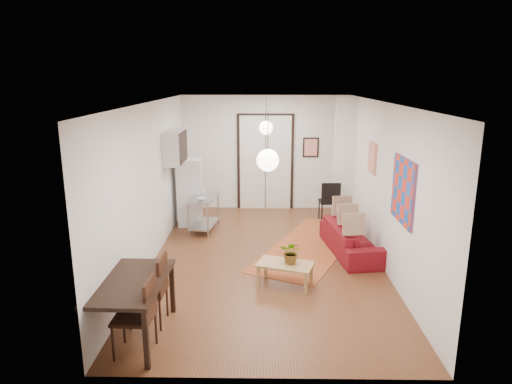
{
  "coord_description": "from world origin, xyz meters",
  "views": [
    {
      "loc": [
        -0.07,
        -8.01,
        3.33
      ],
      "look_at": [
        -0.19,
        0.22,
        1.25
      ],
      "focal_mm": 32.0,
      "sensor_mm": 36.0,
      "label": 1
    }
  ],
  "objects_px": {
    "sofa": "(352,239)",
    "black_side_chair": "(328,197)",
    "kitchen_counter": "(204,209)",
    "dining_chair_far": "(136,306)",
    "coffee_table": "(285,266)",
    "fridge": "(190,192)",
    "dining_table": "(131,287)",
    "dining_chair_near": "(149,281)"
  },
  "relations": [
    {
      "from": "coffee_table",
      "to": "dining_chair_far",
      "type": "xyz_separation_m",
      "value": [
        -1.94,
        -1.79,
        0.23
      ]
    },
    {
      "from": "kitchen_counter",
      "to": "black_side_chair",
      "type": "xyz_separation_m",
      "value": [
        2.87,
        0.84,
        0.08
      ]
    },
    {
      "from": "coffee_table",
      "to": "dining_chair_far",
      "type": "height_order",
      "value": "dining_chair_far"
    },
    {
      "from": "fridge",
      "to": "black_side_chair",
      "type": "height_order",
      "value": "fridge"
    },
    {
      "from": "kitchen_counter",
      "to": "dining_chair_near",
      "type": "distance_m",
      "value": 3.86
    },
    {
      "from": "fridge",
      "to": "dining_chair_far",
      "type": "xyz_separation_m",
      "value": [
        0.1,
        -4.99,
        -0.19
      ]
    },
    {
      "from": "dining_chair_far",
      "to": "coffee_table",
      "type": "bearing_deg",
      "value": 134.49
    },
    {
      "from": "dining_chair_near",
      "to": "coffee_table",
      "type": "bearing_deg",
      "value": 121.14
    },
    {
      "from": "black_side_chair",
      "to": "sofa",
      "type": "bearing_deg",
      "value": 91.31
    },
    {
      "from": "sofa",
      "to": "black_side_chair",
      "type": "height_order",
      "value": "black_side_chair"
    },
    {
      "from": "kitchen_counter",
      "to": "dining_chair_far",
      "type": "relative_size",
      "value": 1.09
    },
    {
      "from": "sofa",
      "to": "dining_table",
      "type": "relative_size",
      "value": 1.31
    },
    {
      "from": "coffee_table",
      "to": "kitchen_counter",
      "type": "xyz_separation_m",
      "value": [
        -1.68,
        2.76,
        0.14
      ]
    },
    {
      "from": "sofa",
      "to": "kitchen_counter",
      "type": "bearing_deg",
      "value": 58.86
    },
    {
      "from": "coffee_table",
      "to": "dining_table",
      "type": "bearing_deg",
      "value": -143.13
    },
    {
      "from": "fridge",
      "to": "dining_chair_far",
      "type": "relative_size",
      "value": 1.55
    },
    {
      "from": "coffee_table",
      "to": "black_side_chair",
      "type": "xyz_separation_m",
      "value": [
        1.2,
        3.6,
        0.23
      ]
    },
    {
      "from": "fridge",
      "to": "dining_chair_far",
      "type": "distance_m",
      "value": 4.99
    },
    {
      "from": "kitchen_counter",
      "to": "dining_table",
      "type": "xyz_separation_m",
      "value": [
        -0.38,
        -4.3,
        0.23
      ]
    },
    {
      "from": "kitchen_counter",
      "to": "dining_chair_near",
      "type": "height_order",
      "value": "dining_chair_near"
    },
    {
      "from": "coffee_table",
      "to": "dining_table",
      "type": "height_order",
      "value": "dining_table"
    },
    {
      "from": "sofa",
      "to": "dining_table",
      "type": "height_order",
      "value": "dining_table"
    },
    {
      "from": "sofa",
      "to": "black_side_chair",
      "type": "relative_size",
      "value": 2.0
    },
    {
      "from": "sofa",
      "to": "dining_table",
      "type": "distance_m",
      "value": 4.57
    },
    {
      "from": "dining_table",
      "to": "black_side_chair",
      "type": "height_order",
      "value": "black_side_chair"
    },
    {
      "from": "fridge",
      "to": "dining_table",
      "type": "bearing_deg",
      "value": -95.7
    },
    {
      "from": "coffee_table",
      "to": "dining_chair_near",
      "type": "distance_m",
      "value": 2.24
    },
    {
      "from": "black_side_chair",
      "to": "kitchen_counter",
      "type": "bearing_deg",
      "value": 13.29
    },
    {
      "from": "kitchen_counter",
      "to": "black_side_chair",
      "type": "relative_size",
      "value": 1.12
    },
    {
      "from": "kitchen_counter",
      "to": "fridge",
      "type": "distance_m",
      "value": 0.64
    },
    {
      "from": "black_side_chair",
      "to": "dining_chair_near",
      "type": "bearing_deg",
      "value": 53.23
    },
    {
      "from": "dining_table",
      "to": "black_side_chair",
      "type": "relative_size",
      "value": 1.52
    },
    {
      "from": "dining_table",
      "to": "dining_chair_far",
      "type": "distance_m",
      "value": 0.31
    },
    {
      "from": "dining_table",
      "to": "dining_chair_near",
      "type": "xyz_separation_m",
      "value": [
        0.11,
        0.45,
        -0.14
      ]
    },
    {
      "from": "dining_table",
      "to": "kitchen_counter",
      "type": "bearing_deg",
      "value": 84.98
    },
    {
      "from": "dining_chair_far",
      "to": "dining_table",
      "type": "bearing_deg",
      "value": -154.15
    },
    {
      "from": "sofa",
      "to": "coffee_table",
      "type": "height_order",
      "value": "sofa"
    },
    {
      "from": "fridge",
      "to": "dining_chair_near",
      "type": "height_order",
      "value": "fridge"
    },
    {
      "from": "kitchen_counter",
      "to": "dining_chair_far",
      "type": "height_order",
      "value": "dining_chair_far"
    },
    {
      "from": "sofa",
      "to": "dining_chair_near",
      "type": "height_order",
      "value": "dining_chair_near"
    },
    {
      "from": "coffee_table",
      "to": "fridge",
      "type": "relative_size",
      "value": 0.65
    },
    {
      "from": "kitchen_counter",
      "to": "dining_table",
      "type": "bearing_deg",
      "value": -87.02
    }
  ]
}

